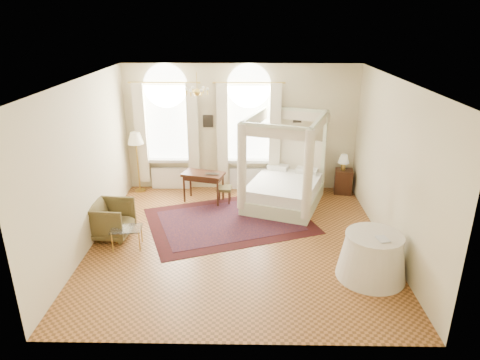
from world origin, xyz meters
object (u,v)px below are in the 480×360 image
(coffee_table, at_px, (126,230))
(floor_lamp, at_px, (136,141))
(side_table, at_px, (372,256))
(canopy_bed, at_px, (284,185))
(writing_desk, at_px, (203,177))
(stool, at_px, (224,190))
(armchair, at_px, (110,220))
(nightstand, at_px, (343,181))

(coffee_table, xyz_separation_m, floor_lamp, (-0.45, 2.96, 1.00))
(coffee_table, relative_size, side_table, 0.53)
(canopy_bed, height_order, floor_lamp, canopy_bed)
(canopy_bed, xyz_separation_m, writing_desk, (-1.99, 0.17, 0.14))
(writing_desk, height_order, floor_lamp, floor_lamp)
(canopy_bed, distance_m, stool, 1.49)
(canopy_bed, bearing_deg, armchair, -155.60)
(nightstand, height_order, floor_lamp, floor_lamp)
(nightstand, height_order, coffee_table, nightstand)
(stool, height_order, coffee_table, coffee_table)
(nightstand, relative_size, writing_desk, 0.57)
(armchair, bearing_deg, nightstand, -60.27)
(canopy_bed, relative_size, floor_lamp, 1.54)
(writing_desk, relative_size, stool, 2.70)
(stool, relative_size, floor_lamp, 0.25)
(side_table, bearing_deg, nightstand, 85.49)
(armchair, xyz_separation_m, floor_lamp, (0.00, 2.53, 0.99))
(stool, xyz_separation_m, armchair, (-2.30, -1.81, 0.05))
(stool, distance_m, coffee_table, 2.91)
(nightstand, distance_m, writing_desk, 3.68)
(stool, bearing_deg, side_table, -49.05)
(writing_desk, relative_size, side_table, 0.91)
(nightstand, bearing_deg, canopy_bed, -154.35)
(floor_lamp, height_order, side_table, floor_lamp)
(nightstand, distance_m, floor_lamp, 5.50)
(canopy_bed, height_order, writing_desk, canopy_bed)
(canopy_bed, distance_m, side_table, 3.39)
(canopy_bed, bearing_deg, writing_desk, 175.09)
(nightstand, distance_m, stool, 3.18)
(coffee_table, bearing_deg, nightstand, 30.62)
(nightstand, relative_size, armchair, 0.74)
(canopy_bed, relative_size, nightstand, 3.89)
(writing_desk, bearing_deg, stool, -7.91)
(writing_desk, relative_size, armchair, 1.30)
(canopy_bed, distance_m, coffee_table, 3.96)
(canopy_bed, height_order, coffee_table, canopy_bed)
(canopy_bed, xyz_separation_m, nightstand, (1.63, 0.78, -0.19))
(canopy_bed, bearing_deg, stool, 176.14)
(floor_lamp, xyz_separation_m, side_table, (5.09, -3.94, -0.97))
(stool, xyz_separation_m, floor_lamp, (-2.30, 0.72, 1.04))
(side_table, bearing_deg, stool, 130.95)
(nightstand, relative_size, coffee_table, 0.98)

